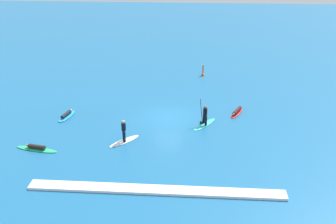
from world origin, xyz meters
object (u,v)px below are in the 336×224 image
at_px(surfer_on_white_board, 124,135).
at_px(surfer_on_blue_board, 67,115).
at_px(surfer_on_green_board, 36,148).
at_px(surfer_on_red_board, 237,112).
at_px(marker_buoy, 203,73).
at_px(surfer_on_teal_board, 205,119).

distance_m(surfer_on_white_board, surfer_on_blue_board, 7.06).
relative_size(surfer_on_blue_board, surfer_on_green_board, 0.77).
distance_m(surfer_on_red_board, marker_buoy, 10.26).
height_order(surfer_on_blue_board, marker_buoy, marker_buoy).
bearing_deg(marker_buoy, surfer_on_white_board, -111.59).
height_order(surfer_on_teal_board, surfer_on_green_board, surfer_on_teal_board).
bearing_deg(marker_buoy, surfer_on_red_board, -73.61).
bearing_deg(surfer_on_blue_board, surfer_on_teal_board, -80.73).
xyz_separation_m(surfer_on_white_board, surfer_on_red_board, (9.06, 5.74, -0.37)).
relative_size(surfer_on_white_board, surfer_on_red_board, 1.01).
xyz_separation_m(surfer_on_white_board, surfer_on_blue_board, (-5.77, 4.05, -0.40)).
height_order(surfer_on_white_board, surfer_on_teal_board, surfer_on_teal_board).
xyz_separation_m(surfer_on_red_board, marker_buoy, (-2.90, 9.84, 0.11)).
bearing_deg(surfer_on_teal_board, surfer_on_blue_board, -57.71).
distance_m(surfer_on_blue_board, surfer_on_green_board, 5.74).
bearing_deg(surfer_on_white_board, surfer_on_blue_board, 97.59).
bearing_deg(marker_buoy, surfer_on_blue_board, -135.98).
distance_m(surfer_on_white_board, surfer_on_green_board, 6.49).
height_order(surfer_on_blue_board, surfer_on_teal_board, surfer_on_teal_board).
relative_size(surfer_on_blue_board, surfer_on_teal_board, 0.96).
relative_size(surfer_on_green_board, surfer_on_red_board, 1.38).
height_order(surfer_on_white_board, surfer_on_blue_board, surfer_on_white_board).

